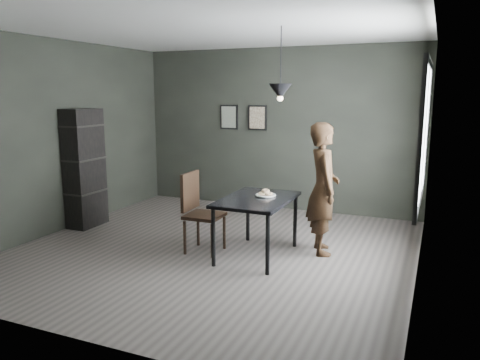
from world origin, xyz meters
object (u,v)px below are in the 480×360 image
at_px(woman, 323,189).
at_px(wood_chair, 198,207).
at_px(cafe_table, 257,204).
at_px(pendant_lamp, 280,91).
at_px(white_plate, 266,196).
at_px(shelf_unit, 84,168).

distance_m(woman, wood_chair, 1.62).
relative_size(cafe_table, woman, 0.71).
bearing_deg(pendant_lamp, white_plate, 167.49).
height_order(white_plate, wood_chair, wood_chair).
distance_m(white_plate, woman, 0.74).
xyz_separation_m(woman, pendant_lamp, (-0.47, -0.36, 1.21)).
height_order(cafe_table, shelf_unit, shelf_unit).
bearing_deg(wood_chair, pendant_lamp, 10.14).
bearing_deg(white_plate, pendant_lamp, -12.51).
relative_size(woman, wood_chair, 1.62).
distance_m(white_plate, shelf_unit, 2.99).
bearing_deg(shelf_unit, pendant_lamp, -3.33).
bearing_deg(cafe_table, wood_chair, -171.56).
height_order(white_plate, shelf_unit, shelf_unit).
xyz_separation_m(cafe_table, woman, (0.72, 0.46, 0.17)).
xyz_separation_m(white_plate, wood_chair, (-0.83, -0.26, -0.17)).
bearing_deg(woman, shelf_unit, 70.60).
height_order(woman, wood_chair, woman).
bearing_deg(cafe_table, white_plate, 65.69).
bearing_deg(pendant_lamp, cafe_table, -158.20).
distance_m(cafe_table, shelf_unit, 2.94).
relative_size(cafe_table, shelf_unit, 0.67).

